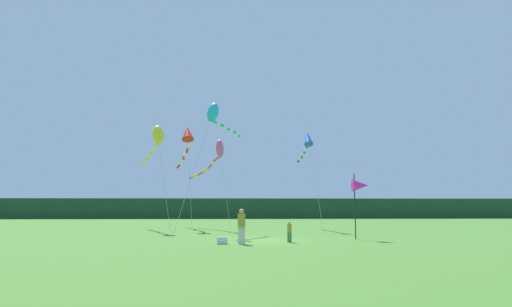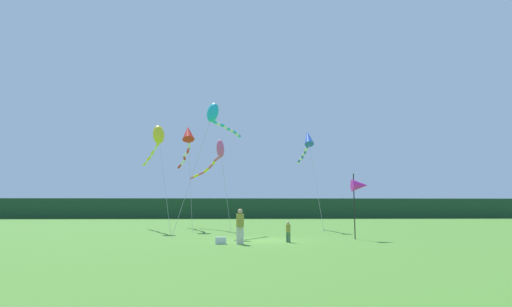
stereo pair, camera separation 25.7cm
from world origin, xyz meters
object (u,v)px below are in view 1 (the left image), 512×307
(kite_red, at_px, (187,137))
(banner_flag_pole, at_px, (360,186))
(kite_rainbow, at_px, (215,155))
(kite_yellow, at_px, (156,139))
(kite_blue, at_px, (307,141))
(person_adult, at_px, (242,224))
(kite_cyan, at_px, (215,115))
(cooler_box, at_px, (222,241))
(person_child, at_px, (289,231))

(kite_red, bearing_deg, banner_flag_pole, -45.37)
(banner_flag_pole, bearing_deg, kite_rainbow, 128.92)
(kite_yellow, relative_size, kite_blue, 1.07)
(kite_yellow, height_order, kite_blue, kite_yellow)
(person_adult, height_order, kite_cyan, kite_cyan)
(kite_yellow, bearing_deg, kite_cyan, -42.38)
(kite_blue, bearing_deg, kite_rainbow, 173.18)
(cooler_box, distance_m, kite_rainbow, 14.98)
(kite_cyan, bearing_deg, cooler_box, -84.04)
(cooler_box, bearing_deg, kite_blue, 63.47)
(person_child, height_order, kite_yellow, kite_yellow)
(person_adult, height_order, cooler_box, person_adult)
(person_child, bearing_deg, kite_red, 117.38)
(kite_red, bearing_deg, cooler_box, -76.39)
(banner_flag_pole, height_order, kite_cyan, kite_cyan)
(person_child, relative_size, kite_yellow, 0.11)
(person_child, distance_m, banner_flag_pole, 5.32)
(kite_rainbow, distance_m, kite_blue, 7.60)
(kite_red, height_order, kite_yellow, kite_red)
(person_adult, distance_m, cooler_box, 1.24)
(kite_red, distance_m, kite_rainbow, 2.87)
(kite_red, bearing_deg, kite_rainbow, -9.84)
(person_adult, bearing_deg, cooler_box, 176.05)
(person_adult, relative_size, banner_flag_pole, 0.46)
(cooler_box, height_order, kite_blue, kite_blue)
(person_adult, bearing_deg, banner_flag_pole, 22.78)
(person_adult, xyz_separation_m, kite_yellow, (-6.54, 12.22, 6.12))
(kite_yellow, relative_size, kite_cyan, 1.07)
(cooler_box, height_order, banner_flag_pole, banner_flag_pole)
(person_child, relative_size, kite_blue, 0.12)
(cooler_box, xyz_separation_m, banner_flag_pole, (7.78, 2.81, 2.84))
(kite_red, xyz_separation_m, kite_rainbow, (2.37, -0.41, -1.56))
(kite_yellow, relative_size, kite_rainbow, 1.18)
(person_adult, height_order, kite_yellow, kite_yellow)
(person_adult, relative_size, kite_cyan, 0.19)
(cooler_box, xyz_separation_m, kite_rainbow, (-1.05, 13.75, 5.86))
(person_child, bearing_deg, kite_cyan, 121.66)
(person_child, relative_size, kite_rainbow, 0.13)
(kite_rainbow, xyz_separation_m, kite_blue, (7.47, -0.89, 1.08))
(person_child, xyz_separation_m, kite_cyan, (-4.25, 6.90, 7.54))
(person_adult, bearing_deg, kite_rainbow, 98.24)
(banner_flag_pole, height_order, kite_rainbow, kite_rainbow)
(person_child, relative_size, cooler_box, 2.02)
(person_child, distance_m, kite_yellow, 15.82)
(kite_yellow, xyz_separation_m, kite_blue, (12.01, 0.70, 0.03))
(kite_rainbow, bearing_deg, kite_yellow, -160.67)
(kite_rainbow, bearing_deg, kite_cyan, -87.69)
(banner_flag_pole, relative_size, kite_yellow, 0.38)
(kite_blue, bearing_deg, person_adult, -112.95)
(person_adult, distance_m, kite_cyan, 10.79)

